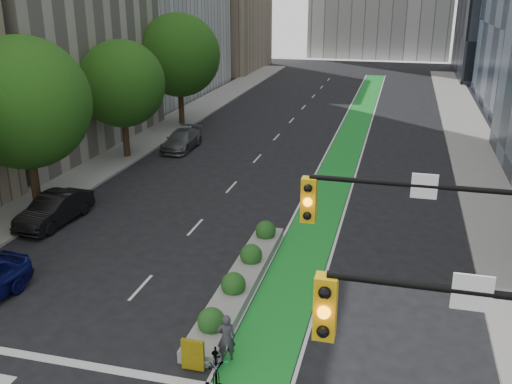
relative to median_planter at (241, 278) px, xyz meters
The scene contains 12 objects.
sidewalk_left 22.18m from the median_planter, 125.89° to the left, with size 3.60×90.00×0.15m, color gray.
sidewalk_right 20.86m from the median_planter, 59.45° to the left, with size 3.60×90.00×0.15m, color gray.
bike_lane_paint 23.04m from the median_planter, 85.52° to the left, with size 2.20×70.00×0.01m, color #1A932C.
tree_mid 14.16m from the median_planter, 157.87° to the left, with size 6.40×6.40×8.78m.
tree_midfar 19.84m from the median_planter, 129.19° to the left, with size 5.60×5.60×7.76m.
tree_far 28.29m from the median_planter, 116.05° to the left, with size 6.60×6.60×9.00m.
signal_right 10.89m from the median_planter, 41.32° to the right, with size 5.82×0.51×7.20m.
median_planter is the anchor object (origin of this frame).
bicycle 5.53m from the median_planter, 81.68° to the right, with size 0.66×1.88×0.99m, color gray.
cyclist 4.57m from the median_planter, 79.88° to the right, with size 0.57×0.37×1.57m, color #39343F.
parked_car_left_mid 11.08m from the median_planter, 160.18° to the left, with size 1.56×4.47×1.47m, color black.
parked_car_left_far 20.26m from the median_planter, 117.79° to the left, with size 1.87×4.61×1.34m, color #505255.
Camera 1 is at (6.55, -11.51, 10.78)m, focal length 40.00 mm.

